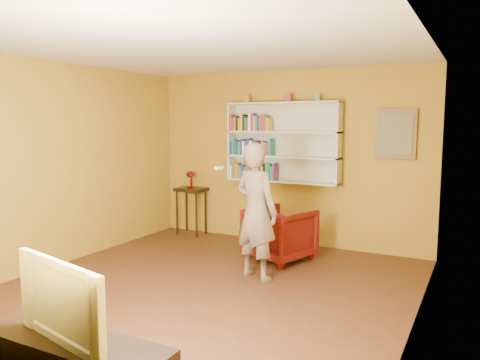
% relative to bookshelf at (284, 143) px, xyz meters
% --- Properties ---
extents(room_shell, '(5.30, 5.80, 2.88)m').
position_rel_bookshelf_xyz_m(room_shell, '(0.00, -2.41, -0.58)').
color(room_shell, '#412314').
rests_on(room_shell, ground).
extents(bookshelf, '(1.80, 0.29, 1.23)m').
position_rel_bookshelf_xyz_m(bookshelf, '(0.00, 0.00, 0.00)').
color(bookshelf, silver).
rests_on(bookshelf, room_shell).
extents(books_row_lower, '(0.77, 0.19, 0.27)m').
position_rel_bookshelf_xyz_m(books_row_lower, '(-0.47, -0.11, -0.46)').
color(books_row_lower, white).
rests_on(books_row_lower, bookshelf).
extents(books_row_middle, '(0.70, 0.19, 0.26)m').
position_rel_bookshelf_xyz_m(books_row_middle, '(-0.51, -0.11, -0.09)').
color(books_row_middle, navy).
rests_on(books_row_middle, bookshelf).
extents(books_row_upper, '(0.67, 0.19, 0.27)m').
position_rel_bookshelf_xyz_m(books_row_upper, '(-0.53, -0.11, 0.30)').
color(books_row_upper, '#A73A19').
rests_on(books_row_upper, bookshelf).
extents(ornament_left, '(0.09, 0.09, 0.12)m').
position_rel_bookshelf_xyz_m(ornament_left, '(-0.62, -0.06, 0.68)').
color(ornament_left, '#A57F2F').
rests_on(ornament_left, bookshelf).
extents(ornament_centre, '(0.09, 0.09, 0.12)m').
position_rel_bookshelf_xyz_m(ornament_centre, '(0.09, -0.06, 0.68)').
color(ornament_centre, '#913043').
rests_on(ornament_centre, bookshelf).
extents(ornament_right, '(0.07, 0.07, 0.10)m').
position_rel_bookshelf_xyz_m(ornament_right, '(0.54, -0.06, 0.67)').
color(ornament_right, slate).
rests_on(ornament_right, bookshelf).
extents(framed_painting, '(0.55, 0.05, 0.70)m').
position_rel_bookshelf_xyz_m(framed_painting, '(1.65, 0.05, 0.16)').
color(framed_painting, brown).
rests_on(framed_painting, room_shell).
extents(console_table, '(0.49, 0.38, 0.80)m').
position_rel_bookshelf_xyz_m(console_table, '(-1.63, -0.16, -0.93)').
color(console_table, black).
rests_on(console_table, ground).
extents(ruby_lustre, '(0.17, 0.18, 0.28)m').
position_rel_bookshelf_xyz_m(ruby_lustre, '(-1.63, -0.16, -0.59)').
color(ruby_lustre, maroon).
rests_on(ruby_lustre, console_table).
extents(armchair, '(1.00, 1.01, 0.73)m').
position_rel_bookshelf_xyz_m(armchair, '(0.30, -0.84, -1.23)').
color(armchair, '#480507').
rests_on(armchair, ground).
extents(person, '(0.69, 0.55, 1.67)m').
position_rel_bookshelf_xyz_m(person, '(0.35, -1.71, -0.76)').
color(person, '#6B5C4F').
rests_on(person, ground).
extents(game_remote, '(0.04, 0.15, 0.04)m').
position_rel_bookshelf_xyz_m(game_remote, '(0.02, -2.03, -0.22)').
color(game_remote, white).
rests_on(game_remote, person).
extents(television, '(0.96, 0.33, 0.55)m').
position_rel_bookshelf_xyz_m(television, '(0.46, -4.66, -0.83)').
color(television, black).
rests_on(television, tv_cabinet).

